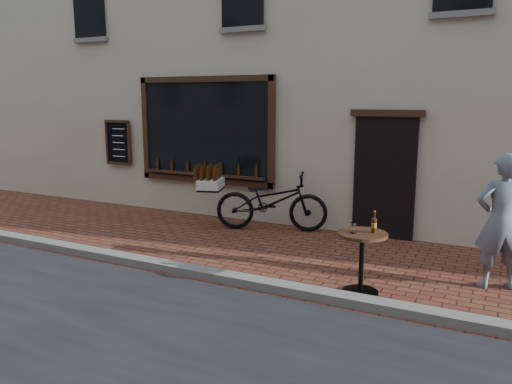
% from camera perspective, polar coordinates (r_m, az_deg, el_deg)
% --- Properties ---
extents(ground, '(90.00, 90.00, 0.00)m').
position_cam_1_polar(ground, '(7.18, -7.62, -9.96)').
color(ground, '#5C281D').
rests_on(ground, ground).
extents(kerb, '(90.00, 0.25, 0.12)m').
position_cam_1_polar(kerb, '(7.32, -6.74, -9.04)').
color(kerb, slate).
rests_on(kerb, ground).
extents(cargo_bicycle, '(2.57, 1.43, 1.21)m').
position_cam_1_polar(cargo_bicycle, '(9.60, 1.50, -1.00)').
color(cargo_bicycle, black).
rests_on(cargo_bicycle, ground).
extents(bistro_table, '(0.64, 0.64, 1.10)m').
position_cam_1_polar(bistro_table, '(6.62, 12.03, -6.52)').
color(bistro_table, black).
rests_on(bistro_table, ground).
extents(pedestrian, '(0.78, 0.66, 1.83)m').
position_cam_1_polar(pedestrian, '(7.34, 26.19, -3.05)').
color(pedestrian, slate).
rests_on(pedestrian, ground).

